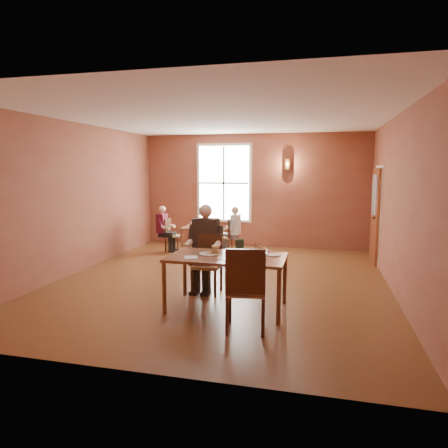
% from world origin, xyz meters
% --- Properties ---
extents(ground, '(6.00, 7.00, 0.01)m').
position_xyz_m(ground, '(0.00, 0.00, 0.00)').
color(ground, brown).
rests_on(ground, ground).
extents(wall_back, '(6.00, 0.04, 3.00)m').
position_xyz_m(wall_back, '(0.00, 3.50, 1.50)').
color(wall_back, brown).
rests_on(wall_back, ground).
extents(wall_front, '(6.00, 0.04, 3.00)m').
position_xyz_m(wall_front, '(0.00, -3.50, 1.50)').
color(wall_front, brown).
rests_on(wall_front, ground).
extents(wall_left, '(0.04, 7.00, 3.00)m').
position_xyz_m(wall_left, '(-3.00, 0.00, 1.50)').
color(wall_left, brown).
rests_on(wall_left, ground).
extents(wall_right, '(0.04, 7.00, 3.00)m').
position_xyz_m(wall_right, '(3.00, 0.00, 1.50)').
color(wall_right, brown).
rests_on(wall_right, ground).
extents(ceiling, '(6.00, 7.00, 0.04)m').
position_xyz_m(ceiling, '(0.00, 0.00, 3.00)').
color(ceiling, white).
rests_on(ceiling, wall_back).
extents(window, '(1.36, 0.10, 1.96)m').
position_xyz_m(window, '(-0.80, 3.45, 1.70)').
color(window, white).
rests_on(window, wall_back).
extents(door, '(0.12, 1.04, 2.10)m').
position_xyz_m(door, '(2.94, 2.30, 1.05)').
color(door, maroon).
rests_on(door, ground).
extents(wall_sconce, '(0.16, 0.16, 0.28)m').
position_xyz_m(wall_sconce, '(0.90, 3.40, 2.20)').
color(wall_sconce, brown).
rests_on(wall_sconce, wall_back).
extents(main_table, '(1.72, 0.97, 0.81)m').
position_xyz_m(main_table, '(0.44, -1.44, 0.40)').
color(main_table, brown).
rests_on(main_table, ground).
extents(chair_diner_main, '(0.44, 0.44, 0.99)m').
position_xyz_m(chair_diner_main, '(-0.06, -0.79, 0.49)').
color(chair_diner_main, '#5B2E12').
rests_on(chair_diner_main, ground).
extents(diner_main, '(0.57, 0.57, 1.43)m').
position_xyz_m(diner_main, '(-0.06, -0.82, 0.72)').
color(diner_main, black).
rests_on(diner_main, ground).
extents(chair_empty, '(0.56, 0.56, 1.12)m').
position_xyz_m(chair_empty, '(0.87, -2.15, 0.56)').
color(chair_empty, '#512716').
rests_on(chair_empty, ground).
extents(plate_food, '(0.35, 0.35, 0.04)m').
position_xyz_m(plate_food, '(0.15, -1.41, 0.83)').
color(plate_food, white).
rests_on(plate_food, main_table).
extents(sandwich, '(0.12, 0.11, 0.12)m').
position_xyz_m(sandwich, '(0.25, -1.38, 0.86)').
color(sandwich, tan).
rests_on(sandwich, main_table).
extents(goblet_a, '(0.11, 0.11, 0.22)m').
position_xyz_m(goblet_a, '(0.89, -1.34, 0.92)').
color(goblet_a, white).
rests_on(goblet_a, main_table).
extents(goblet_b, '(0.11, 0.11, 0.21)m').
position_xyz_m(goblet_b, '(1.02, -1.52, 0.91)').
color(goblet_b, silver).
rests_on(goblet_b, main_table).
extents(menu_stand, '(0.13, 0.08, 0.21)m').
position_xyz_m(menu_stand, '(0.58, -1.16, 0.91)').
color(menu_stand, '#28412F').
rests_on(menu_stand, main_table).
extents(knife, '(0.22, 0.05, 0.00)m').
position_xyz_m(knife, '(0.40, -1.70, 0.81)').
color(knife, silver).
rests_on(knife, main_table).
extents(napkin, '(0.25, 0.25, 0.01)m').
position_xyz_m(napkin, '(-0.04, -1.65, 0.81)').
color(napkin, white).
rests_on(napkin, main_table).
extents(side_plate, '(0.25, 0.25, 0.02)m').
position_xyz_m(side_plate, '(1.11, -1.24, 0.81)').
color(side_plate, white).
rests_on(side_plate, main_table).
extents(sunglasses, '(0.14, 0.06, 0.02)m').
position_xyz_m(sunglasses, '(0.96, -1.72, 0.82)').
color(sunglasses, black).
rests_on(sunglasses, main_table).
extents(second_table, '(0.74, 0.74, 0.65)m').
position_xyz_m(second_table, '(-1.19, 2.36, 0.32)').
color(second_table, brown).
rests_on(second_table, ground).
extents(chair_diner_white, '(0.39, 0.39, 0.87)m').
position_xyz_m(chair_diner_white, '(-0.54, 2.36, 0.44)').
color(chair_diner_white, brown).
rests_on(chair_diner_white, ground).
extents(diner_white, '(0.45, 0.45, 1.13)m').
position_xyz_m(diner_white, '(-0.51, 2.36, 0.56)').
color(diner_white, silver).
rests_on(diner_white, ground).
extents(chair_diner_maroon, '(0.37, 0.37, 0.83)m').
position_xyz_m(chair_diner_maroon, '(-1.84, 2.36, 0.41)').
color(chair_diner_maroon, '#582D13').
rests_on(chair_diner_maroon, ground).
extents(diner_maroon, '(0.45, 0.45, 1.12)m').
position_xyz_m(diner_maroon, '(-1.87, 2.36, 0.56)').
color(diner_maroon, maroon).
rests_on(diner_maroon, ground).
extents(cup_a, '(0.12, 0.12, 0.09)m').
position_xyz_m(cup_a, '(-1.03, 2.23, 0.69)').
color(cup_a, silver).
rests_on(cup_a, second_table).
extents(cup_b, '(0.12, 0.12, 0.08)m').
position_xyz_m(cup_b, '(-1.38, 2.45, 0.69)').
color(cup_b, silver).
rests_on(cup_b, second_table).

